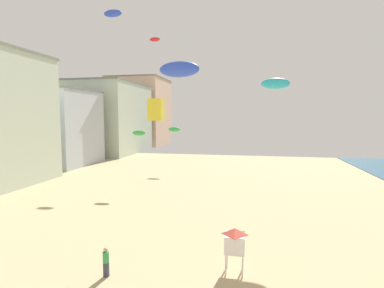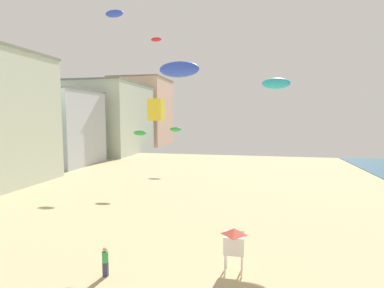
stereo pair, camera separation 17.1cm
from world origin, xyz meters
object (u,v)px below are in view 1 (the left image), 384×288
kite_flyer (106,260)px  kite_blue_parafoil_2 (179,69)px  kite_red_parafoil (155,39)px  kite_green_parafoil_2 (139,133)px  lifeguard_stand (235,241)px  kite_blue_parafoil (113,13)px  kite_yellow_box (156,110)px  kite_green_parafoil (174,129)px  kite_cyan_parafoil (275,84)px

kite_flyer → kite_blue_parafoil_2: (2.75, 5.77, 10.97)m
kite_red_parafoil → kite_green_parafoil_2: bearing=-81.2°
lifeguard_stand → kite_blue_parafoil: 39.67m
kite_yellow_box → kite_green_parafoil_2: 14.17m
kite_yellow_box → kite_blue_parafoil: size_ratio=0.57×
kite_flyer → kite_yellow_box: size_ratio=1.02×
kite_green_parafoil → kite_green_parafoil_2: 12.33m
lifeguard_stand → kite_red_parafoil: 38.27m
kite_red_parafoil → kite_green_parafoil_2: kite_red_parafoil is taller
kite_green_parafoil → kite_cyan_parafoil: bearing=-54.1°
kite_yellow_box → kite_green_parafoil: (-5.01, 24.76, -2.55)m
kite_blue_parafoil → kite_yellow_box: bearing=-57.8°
lifeguard_stand → kite_cyan_parafoil: 14.61m
kite_red_parafoil → lifeguard_stand: bearing=-64.6°
kite_cyan_parafoil → kite_red_parafoil: bearing=131.3°
lifeguard_stand → kite_cyan_parafoil: bearing=97.2°
kite_blue_parafoil → kite_blue_parafoil_2: 29.85m
kite_red_parafoil → kite_green_parafoil: (3.12, -0.16, -14.17)m
kite_cyan_parafoil → kite_green_parafoil_2: bearing=155.2°
kite_flyer → kite_yellow_box: 10.78m
kite_flyer → kite_cyan_parafoil: 18.91m
kite_green_parafoil_2 → kite_blue_parafoil_2: (8.25, -13.59, 5.17)m
kite_green_parafoil_2 → lifeguard_stand: bearing=-55.0°
kite_yellow_box → kite_green_parafoil: kite_yellow_box is taller
kite_yellow_box → kite_blue_parafoil: kite_blue_parafoil is taller
kite_green_parafoil → kite_red_parafoil: bearing=177.1°
lifeguard_stand → kite_yellow_box: 10.84m
kite_flyer → kite_green_parafoil: bearing=40.8°
kite_blue_parafoil_2 → lifeguard_stand: bearing=-44.4°
kite_green_parafoil → kite_blue_parafoil: size_ratio=0.68×
kite_yellow_box → kite_blue_parafoil_2: bearing=-28.4°
lifeguard_stand → kite_green_parafoil: kite_green_parafoil is taller
kite_flyer → kite_red_parafoil: (-7.43, 31.79, 19.89)m
lifeguard_stand → kite_green_parafoil: bearing=132.5°
kite_cyan_parafoil → kite_green_parafoil: bearing=125.9°
kite_yellow_box → kite_blue_parafoil_2: kite_blue_parafoil_2 is taller
kite_flyer → kite_blue_parafoil_2: 12.70m
kite_green_parafoil_2 → kite_flyer: bearing=-74.1°
kite_flyer → kite_yellow_box: kite_yellow_box is taller
lifeguard_stand → kite_yellow_box: bearing=162.2°
kite_flyer → kite_cyan_parafoil: (9.62, 12.37, 10.58)m
kite_blue_parafoil → kite_red_parafoil: bearing=33.6°
kite_red_parafoil → kite_yellow_box: bearing=-71.9°
kite_flyer → lifeguard_stand: bearing=-42.4°
kite_flyer → kite_blue_parafoil: kite_blue_parafoil is taller
kite_green_parafoil → kite_blue_parafoil: kite_blue_parafoil is taller
lifeguard_stand → kite_green_parafoil: (-11.13, 29.86, 4.80)m
kite_cyan_parafoil → kite_green_parafoil_2: size_ratio=1.48×
kite_blue_parafoil → kite_blue_parafoil_2: kite_blue_parafoil is taller
kite_red_parafoil → kite_cyan_parafoil: bearing=-48.7°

